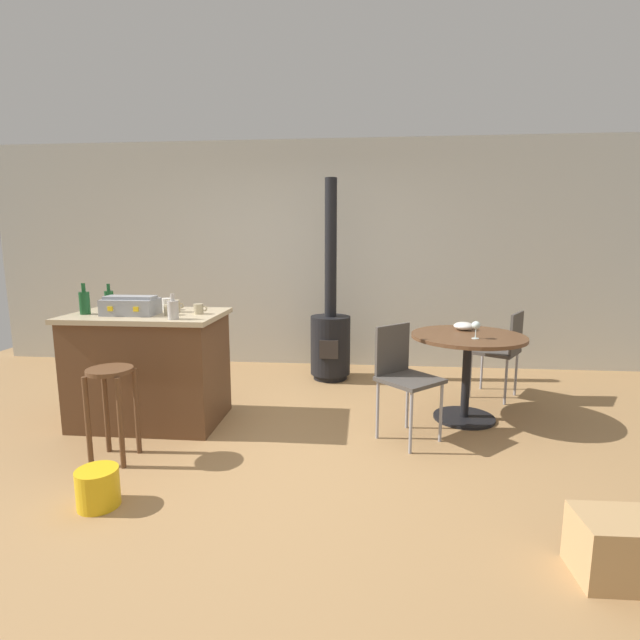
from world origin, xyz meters
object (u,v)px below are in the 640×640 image
(cup_0, at_px, (169,310))
(cup_1, at_px, (199,309))
(cup_3, at_px, (167,304))
(cardboard_box, at_px, (620,548))
(folding_chair_far, at_px, (502,347))
(serving_bowl, at_px, (464,326))
(wood_stove, at_px, (330,332))
(bottle_2, at_px, (85,302))
(kitchen_island, at_px, (150,368))
(dining_table, at_px, (467,355))
(wooden_stool, at_px, (111,395))
(folding_chair_near, at_px, (403,372))
(wine_glass, at_px, (476,326))
(plastic_bucket, at_px, (98,488))
(bottle_0, at_px, (109,299))
(toolbox, at_px, (131,306))
(bottle_1, at_px, (173,309))

(cup_0, distance_m, cup_1, 0.23)
(cup_3, distance_m, cardboard_box, 3.52)
(cup_0, bearing_deg, folding_chair_far, 18.88)
(folding_chair_far, bearing_deg, serving_bowl, -139.62)
(wood_stove, relative_size, bottle_2, 8.57)
(cup_0, bearing_deg, kitchen_island, 160.18)
(dining_table, distance_m, cup_1, 2.28)
(cup_1, bearing_deg, cup_0, -159.39)
(folding_chair_far, distance_m, serving_bowl, 0.66)
(kitchen_island, relative_size, wood_stove, 0.57)
(wooden_stool, height_order, cup_3, cup_3)
(folding_chair_near, relative_size, wood_stove, 0.41)
(kitchen_island, bearing_deg, folding_chair_near, -3.76)
(kitchen_island, bearing_deg, cardboard_box, -29.01)
(wooden_stool, relative_size, wine_glass, 4.64)
(wooden_stool, height_order, dining_table, dining_table)
(wood_stove, relative_size, plastic_bucket, 9.06)
(bottle_0, relative_size, cup_3, 1.81)
(folding_chair_near, relative_size, cup_3, 7.17)
(toolbox, relative_size, cup_0, 3.70)
(wooden_stool, relative_size, cup_3, 5.41)
(serving_bowl, bearing_deg, wood_stove, 144.67)
(dining_table, relative_size, serving_bowl, 5.27)
(kitchen_island, height_order, cardboard_box, kitchen_island)
(plastic_bucket, bearing_deg, serving_bowl, 37.13)
(bottle_0, xyz_separation_m, serving_bowl, (3.10, 0.33, -0.24))
(plastic_bucket, bearing_deg, wood_stove, 66.94)
(dining_table, height_order, bottle_1, bottle_1)
(kitchen_island, distance_m, bottle_2, 0.74)
(wooden_stool, distance_m, folding_chair_near, 2.13)
(wine_glass, xyz_separation_m, plastic_bucket, (-2.43, -1.45, -0.74))
(kitchen_island, relative_size, toolbox, 2.93)
(bottle_1, xyz_separation_m, cup_1, (0.10, 0.27, -0.03))
(wooden_stool, xyz_separation_m, cup_3, (0.04, 0.91, 0.52))
(wooden_stool, xyz_separation_m, bottle_1, (0.29, 0.45, 0.54))
(wood_stove, bearing_deg, wooden_stool, -122.64)
(folding_chair_far, xyz_separation_m, cup_1, (-2.68, -0.91, 0.47))
(wood_stove, bearing_deg, kitchen_island, -135.22)
(toolbox, distance_m, wine_glass, 2.79)
(wood_stove, relative_size, cup_0, 19.18)
(cardboard_box, bearing_deg, folding_chair_far, 86.45)
(dining_table, height_order, folding_chair_far, folding_chair_far)
(cup_0, bearing_deg, cup_1, 20.61)
(toolbox, relative_size, serving_bowl, 2.34)
(plastic_bucket, bearing_deg, bottle_1, 85.68)
(cup_3, bearing_deg, wooden_stool, -92.47)
(folding_chair_near, bearing_deg, wine_glass, 25.41)
(bottle_0, bearing_deg, cup_0, -22.82)
(folding_chair_far, bearing_deg, cup_3, -166.75)
(wood_stove, height_order, wine_glass, wood_stove)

